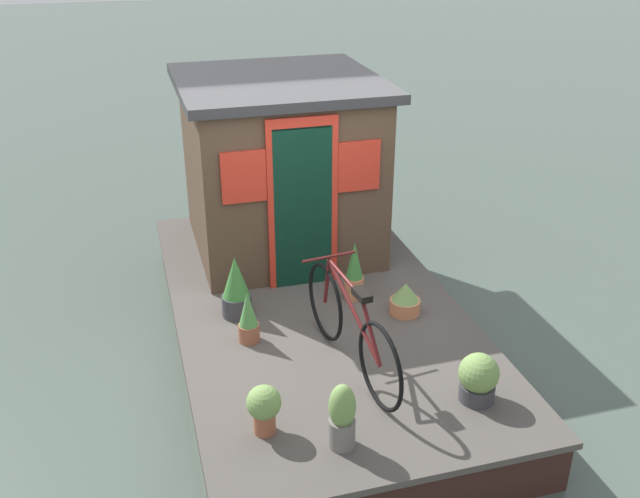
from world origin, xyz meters
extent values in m
plane|color=#47564C|center=(0.00, 0.00, 0.00)|extent=(60.00, 60.00, 0.00)
cube|color=#4C4742|center=(0.00, 0.00, 0.48)|extent=(5.07, 2.77, 0.06)
cube|color=#381E19|center=(0.00, 0.00, 0.23)|extent=(4.97, 2.71, 0.45)
cube|color=#4C3828|center=(1.44, 0.00, 1.44)|extent=(1.96, 1.95, 1.86)
cube|color=#28282B|center=(1.44, 0.00, 2.42)|extent=(2.16, 2.15, 0.10)
cube|color=#144733|center=(0.43, 0.00, 1.36)|extent=(0.04, 0.60, 1.70)
cube|color=red|center=(0.43, 0.00, 1.41)|extent=(0.03, 0.72, 1.80)
cube|color=red|center=(0.43, -0.58, 1.76)|extent=(0.03, 0.44, 0.52)
cube|color=red|center=(0.43, 0.58, 1.76)|extent=(0.03, 0.44, 0.52)
torus|color=black|center=(-0.60, 0.07, 0.88)|extent=(0.73, 0.13, 0.73)
torus|color=black|center=(-1.68, -0.07, 0.88)|extent=(0.73, 0.13, 0.73)
cylinder|color=#4C1414|center=(-1.18, -0.01, 1.11)|extent=(1.01, 0.16, 0.50)
cylinder|color=#4C1414|center=(-1.01, 0.01, 1.33)|extent=(0.65, 0.11, 0.07)
cylinder|color=#4C1414|center=(-1.51, -0.05, 1.09)|extent=(0.38, 0.08, 0.46)
cylinder|color=#4C1414|center=(-0.64, 0.06, 1.11)|extent=(0.13, 0.05, 0.47)
cube|color=black|center=(-1.33, -0.03, 1.34)|extent=(0.21, 0.12, 0.06)
cylinder|color=#4C1414|center=(-0.69, 0.05, 1.37)|extent=(0.09, 0.50, 0.02)
cylinder|color=#C6754C|center=(0.00, -0.41, 0.63)|extent=(0.19, 0.19, 0.23)
cone|color=#387533|center=(0.00, -0.41, 0.94)|extent=(0.18, 0.18, 0.39)
cylinder|color=#38383D|center=(-0.01, 0.78, 0.62)|extent=(0.29, 0.29, 0.22)
cone|color=#387533|center=(-0.01, 0.78, 0.93)|extent=(0.26, 0.26, 0.41)
cylinder|color=#935138|center=(-1.76, 0.88, 0.60)|extent=(0.17, 0.17, 0.18)
sphere|color=#70934C|center=(-1.76, 0.88, 0.79)|extent=(0.27, 0.27, 0.27)
cylinder|color=#38383D|center=(-1.84, -0.85, 0.58)|extent=(0.29, 0.29, 0.14)
sphere|color=#70934C|center=(-1.84, -0.85, 0.77)|extent=(0.33, 0.33, 0.33)
cylinder|color=#935138|center=(-0.49, 0.76, 0.60)|extent=(0.19, 0.19, 0.17)
cone|color=#4C8942|center=(-0.49, 0.76, 0.85)|extent=(0.17, 0.17, 0.34)
cylinder|color=slate|center=(-2.06, 0.36, 0.63)|extent=(0.20, 0.20, 0.23)
ellipsoid|color=#70934C|center=(-2.06, 0.36, 0.87)|extent=(0.20, 0.20, 0.36)
cylinder|color=#C6754C|center=(-0.42, -0.80, 0.59)|extent=(0.30, 0.30, 0.15)
cone|color=#70934C|center=(-0.42, -0.80, 0.75)|extent=(0.27, 0.27, 0.18)
camera|label=1|loc=(-5.99, 1.64, 4.15)|focal=40.07mm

